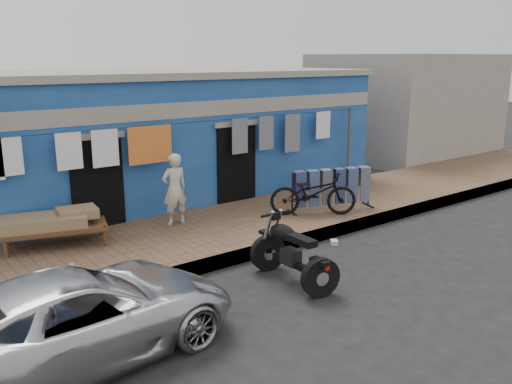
# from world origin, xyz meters

# --- Properties ---
(ground) EXTENTS (80.00, 80.00, 0.00)m
(ground) POSITION_xyz_m (0.00, 0.00, 0.00)
(ground) COLOR black
(ground) RESTS_ON ground
(sidewalk) EXTENTS (28.00, 3.00, 0.25)m
(sidewalk) POSITION_xyz_m (0.00, 3.00, 0.12)
(sidewalk) COLOR brown
(sidewalk) RESTS_ON ground
(curb) EXTENTS (28.00, 0.10, 0.25)m
(curb) POSITION_xyz_m (0.00, 1.55, 0.12)
(curb) COLOR gray
(curb) RESTS_ON ground
(building) EXTENTS (12.20, 5.20, 3.36)m
(building) POSITION_xyz_m (-0.00, 6.99, 1.69)
(building) COLOR navy
(building) RESTS_ON ground
(neighbor_right) EXTENTS (6.00, 5.00, 3.80)m
(neighbor_right) POSITION_xyz_m (11.00, 7.00, 1.90)
(neighbor_right) COLOR #9E9384
(neighbor_right) RESTS_ON ground
(clothesline) EXTENTS (10.06, 0.06, 2.10)m
(clothesline) POSITION_xyz_m (-0.41, 4.25, 1.81)
(clothesline) COLOR brown
(clothesline) RESTS_ON sidewalk
(car) EXTENTS (4.37, 2.32, 1.18)m
(car) POSITION_xyz_m (-4.23, 0.13, 0.59)
(car) COLOR silver
(car) RESTS_ON ground
(seated_person) EXTENTS (0.56, 0.38, 1.52)m
(seated_person) POSITION_xyz_m (-0.86, 3.67, 1.01)
(seated_person) COLOR beige
(seated_person) RESTS_ON sidewalk
(bicycle) EXTENTS (1.94, 1.65, 1.23)m
(bicycle) POSITION_xyz_m (1.93, 2.42, 0.87)
(bicycle) COLOR black
(bicycle) RESTS_ON sidewalk
(motorcycle) EXTENTS (0.72, 1.76, 1.11)m
(motorcycle) POSITION_xyz_m (-0.55, 0.28, 0.56)
(motorcycle) COLOR black
(motorcycle) RESTS_ON ground
(charpoy) EXTENTS (2.42, 1.95, 0.65)m
(charpoy) POSITION_xyz_m (-3.31, 3.84, 0.58)
(charpoy) COLOR brown
(charpoy) RESTS_ON sidewalk
(jeans_rack) EXTENTS (2.31, 1.66, 0.99)m
(jeans_rack) POSITION_xyz_m (2.57, 2.47, 0.75)
(jeans_rack) COLOR black
(jeans_rack) RESTS_ON sidewalk
(litter_a) EXTENTS (0.22, 0.20, 0.08)m
(litter_a) POSITION_xyz_m (0.07, 0.96, 0.04)
(litter_a) COLOR silver
(litter_a) RESTS_ON ground
(litter_b) EXTENTS (0.21, 0.22, 0.09)m
(litter_b) POSITION_xyz_m (1.38, 1.20, 0.04)
(litter_b) COLOR silver
(litter_b) RESTS_ON ground
(litter_c) EXTENTS (0.16, 0.19, 0.07)m
(litter_c) POSITION_xyz_m (-0.16, 1.06, 0.04)
(litter_c) COLOR silver
(litter_c) RESTS_ON ground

